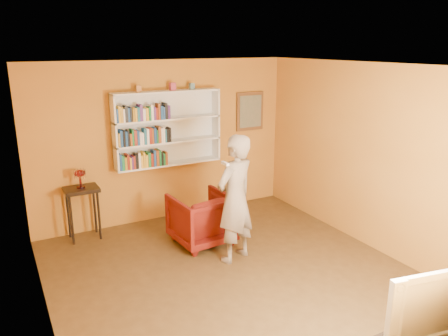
# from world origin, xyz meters

# --- Properties ---
(room_shell) EXTENTS (5.30, 5.80, 2.88)m
(room_shell) POSITION_xyz_m (0.00, 0.00, 1.02)
(room_shell) COLOR #473117
(room_shell) RESTS_ON ground
(bookshelf) EXTENTS (1.80, 0.29, 1.23)m
(bookshelf) POSITION_xyz_m (0.00, 2.41, 1.59)
(bookshelf) COLOR white
(bookshelf) RESTS_ON room_shell
(books_row_lower) EXTENTS (0.80, 0.19, 0.27)m
(books_row_lower) POSITION_xyz_m (-0.46, 2.30, 1.13)
(books_row_lower) COLOR #1E488D
(books_row_lower) RESTS_ON bookshelf
(books_row_middle) EXTENTS (0.87, 0.19, 0.26)m
(books_row_middle) POSITION_xyz_m (-0.42, 2.30, 1.51)
(books_row_middle) COLOR #AF8223
(books_row_middle) RESTS_ON bookshelf
(books_row_upper) EXTENTS (0.87, 0.19, 0.26)m
(books_row_upper) POSITION_xyz_m (-0.43, 2.30, 1.89)
(books_row_upper) COLOR #1E488D
(books_row_upper) RESTS_ON bookshelf
(ornament_left) EXTENTS (0.08, 0.08, 0.10)m
(ornament_left) POSITION_xyz_m (-0.46, 2.35, 2.27)
(ornament_left) COLOR #AD6D31
(ornament_left) RESTS_ON bookshelf
(ornament_centre) EXTENTS (0.09, 0.09, 0.13)m
(ornament_centre) POSITION_xyz_m (0.11, 2.35, 2.28)
(ornament_centre) COLOR #A93855
(ornament_centre) RESTS_ON bookshelf
(ornament_right) EXTENTS (0.07, 0.07, 0.10)m
(ornament_right) POSITION_xyz_m (0.45, 2.35, 2.27)
(ornament_right) COLOR slate
(ornament_right) RESTS_ON bookshelf
(framed_painting) EXTENTS (0.55, 0.05, 0.70)m
(framed_painting) POSITION_xyz_m (1.65, 2.46, 1.75)
(framed_painting) COLOR brown
(framed_painting) RESTS_ON room_shell
(console_table) EXTENTS (0.51, 0.39, 0.83)m
(console_table) POSITION_xyz_m (-1.47, 2.25, 0.69)
(console_table) COLOR black
(console_table) RESTS_ON ground
(ruby_lustre) EXTENTS (0.18, 0.18, 0.28)m
(ruby_lustre) POSITION_xyz_m (-1.47, 2.25, 1.04)
(ruby_lustre) COLOR maroon
(ruby_lustre) RESTS_ON console_table
(armchair) EXTENTS (0.89, 0.92, 0.78)m
(armchair) POSITION_xyz_m (0.08, 1.25, 0.39)
(armchair) COLOR #4F0605
(armchair) RESTS_ON ground
(person) EXTENTS (0.77, 0.63, 1.80)m
(person) POSITION_xyz_m (0.25, 0.55, 0.90)
(person) COLOR #7F6F5D
(person) RESTS_ON ground
(game_remote) EXTENTS (0.04, 0.15, 0.04)m
(game_remote) POSITION_xyz_m (-0.01, 0.35, 1.49)
(game_remote) COLOR silver
(game_remote) RESTS_ON person
(television) EXTENTS (1.18, 0.37, 0.67)m
(television) POSITION_xyz_m (0.68, -2.25, 0.81)
(television) COLOR black
(television) RESTS_ON tv_cabinet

